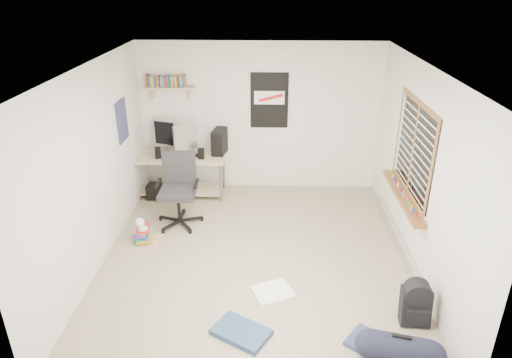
{
  "coord_description": "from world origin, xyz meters",
  "views": [
    {
      "loc": [
        0.17,
        -5.11,
        3.46
      ],
      "look_at": [
        -0.0,
        0.18,
        1.06
      ],
      "focal_mm": 32.0,
      "sensor_mm": 36.0,
      "label": 1
    }
  ],
  "objects_px": {
    "duffel_bag": "(400,350)",
    "book_stack": "(143,232)",
    "desk": "(181,174)",
    "office_chair": "(178,195)",
    "backpack": "(415,306)"
  },
  "relations": [
    {
      "from": "duffel_bag",
      "to": "book_stack",
      "type": "bearing_deg",
      "value": 159.22
    },
    {
      "from": "desk",
      "to": "book_stack",
      "type": "bearing_deg",
      "value": -117.43
    },
    {
      "from": "desk",
      "to": "office_chair",
      "type": "relative_size",
      "value": 1.39
    },
    {
      "from": "desk",
      "to": "office_chair",
      "type": "distance_m",
      "value": 1.03
    },
    {
      "from": "duffel_bag",
      "to": "book_stack",
      "type": "relative_size",
      "value": 1.23
    },
    {
      "from": "desk",
      "to": "backpack",
      "type": "xyz_separation_m",
      "value": [
        3.08,
        -3.04,
        -0.16
      ]
    },
    {
      "from": "office_chair",
      "to": "book_stack",
      "type": "bearing_deg",
      "value": -129.81
    },
    {
      "from": "backpack",
      "to": "desk",
      "type": "bearing_deg",
      "value": 139.85
    },
    {
      "from": "duffel_bag",
      "to": "book_stack",
      "type": "xyz_separation_m",
      "value": [
        -3.05,
        2.08,
        0.01
      ]
    },
    {
      "from": "office_chair",
      "to": "duffel_bag",
      "type": "distance_m",
      "value": 3.71
    },
    {
      "from": "office_chair",
      "to": "duffel_bag",
      "type": "relative_size",
      "value": 1.9
    },
    {
      "from": "office_chair",
      "to": "duffel_bag",
      "type": "bearing_deg",
      "value": -44.85
    },
    {
      "from": "backpack",
      "to": "duffel_bag",
      "type": "relative_size",
      "value": 0.71
    },
    {
      "from": "desk",
      "to": "book_stack",
      "type": "height_order",
      "value": "desk"
    },
    {
      "from": "book_stack",
      "to": "office_chair",
      "type": "bearing_deg",
      "value": 50.34
    }
  ]
}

